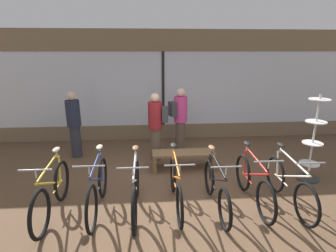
{
  "coord_description": "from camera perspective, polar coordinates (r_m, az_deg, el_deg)",
  "views": [
    {
      "loc": [
        -0.45,
        -4.23,
        2.66
      ],
      "look_at": [
        0.0,
        1.56,
        0.95
      ],
      "focal_mm": 28.0,
      "sensor_mm": 36.0,
      "label": 1
    }
  ],
  "objects": [
    {
      "name": "customer_mid_floor",
      "position": [
        6.83,
        2.59,
        1.68
      ],
      "size": [
        0.55,
        0.45,
        1.71
      ],
      "color": "brown",
      "rests_on": "ground_plane"
    },
    {
      "name": "ground_plane",
      "position": [
        5.02,
        1.43,
        -15.62
      ],
      "size": [
        24.0,
        24.0,
        0.0
      ],
      "primitive_type": "plane",
      "color": "brown"
    },
    {
      "name": "bicycle_far_left",
      "position": [
        4.81,
        -23.9,
        -13.23
      ],
      "size": [
        0.46,
        1.75,
        1.05
      ],
      "color": "black",
      "rests_on": "ground_plane"
    },
    {
      "name": "display_bench",
      "position": [
        5.98,
        3.37,
        -6.33
      ],
      "size": [
        1.4,
        0.44,
        0.43
      ],
      "color": "brown",
      "rests_on": "ground_plane"
    },
    {
      "name": "bicycle_center_left",
      "position": [
        4.55,
        -7.05,
        -13.74
      ],
      "size": [
        0.46,
        1.75,
        1.04
      ],
      "color": "black",
      "rests_on": "ground_plane"
    },
    {
      "name": "bicycle_far_right",
      "position": [
        5.12,
        24.82,
        -11.63
      ],
      "size": [
        0.46,
        1.73,
        1.03
      ],
      "color": "black",
      "rests_on": "ground_plane"
    },
    {
      "name": "bicycle_right",
      "position": [
        4.95,
        18.03,
        -11.82
      ],
      "size": [
        0.46,
        1.74,
        1.03
      ],
      "color": "black",
      "rests_on": "ground_plane"
    },
    {
      "name": "customer_by_window",
      "position": [
        6.31,
        -2.61,
        0.22
      ],
      "size": [
        0.51,
        0.38,
        1.68
      ],
      "color": "brown",
      "rests_on": "ground_plane"
    },
    {
      "name": "bicycle_left",
      "position": [
        4.67,
        -15.03,
        -13.13
      ],
      "size": [
        0.46,
        1.76,
        1.05
      ],
      "color": "black",
      "rests_on": "ground_plane"
    },
    {
      "name": "customer_near_rack",
      "position": [
        6.92,
        -19.76,
        0.52
      ],
      "size": [
        0.48,
        0.48,
        1.68
      ],
      "color": "#2D2D38",
      "rests_on": "ground_plane"
    },
    {
      "name": "bicycle_center_right",
      "position": [
        4.67,
        10.4,
        -13.28
      ],
      "size": [
        0.46,
        1.69,
        1.01
      ],
      "color": "black",
      "rests_on": "ground_plane"
    },
    {
      "name": "accessory_rack",
      "position": [
        6.18,
        28.87,
        -3.82
      ],
      "size": [
        0.48,
        0.48,
        1.82
      ],
      "color": "#333333",
      "rests_on": "ground_plane"
    },
    {
      "name": "shop_back_wall",
      "position": [
        7.77,
        -1.09,
        8.84
      ],
      "size": [
        12.0,
        0.08,
        3.2
      ],
      "color": "#7A664C",
      "rests_on": "ground_plane"
    },
    {
      "name": "bicycle_center",
      "position": [
        4.65,
        1.74,
        -12.98
      ],
      "size": [
        0.46,
        1.76,
        1.02
      ],
      "color": "black",
      "rests_on": "ground_plane"
    }
  ]
}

